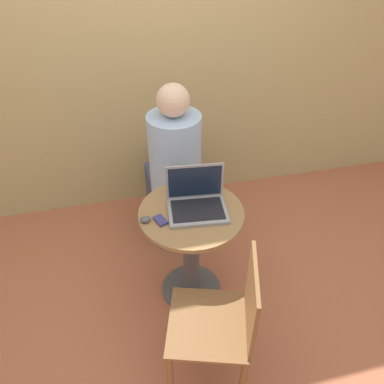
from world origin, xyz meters
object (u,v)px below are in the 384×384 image
object	(u,v)px
laptop	(197,201)
chair_empty	(222,324)
cell_phone	(160,220)
person_seated	(174,177)

from	to	relation	value
laptop	chair_empty	bearing A→B (deg)	-91.81
cell_phone	person_seated	distance (m)	0.71
laptop	chair_empty	world-z (taller)	laptop
laptop	person_seated	world-z (taller)	person_seated
cell_phone	person_seated	size ratio (longest dim) A/B	0.08
chair_empty	person_seated	size ratio (longest dim) A/B	0.69
person_seated	cell_phone	bearing A→B (deg)	-106.87
laptop	cell_phone	xyz separation A→B (m)	(-0.22, -0.06, -0.04)
cell_phone	chair_empty	distance (m)	0.63
chair_empty	laptop	bearing A→B (deg)	88.19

